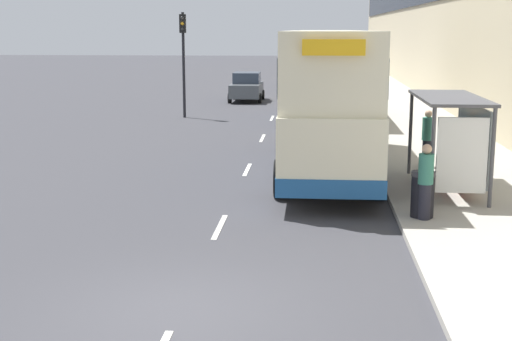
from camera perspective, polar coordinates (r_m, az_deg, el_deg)
The scene contains 15 objects.
ground_plane at distance 11.46m, azimuth -6.15°, elevation -11.11°, with size 220.00×220.00×0.00m, color #38383D.
pavement at distance 49.29m, azimuth 9.86°, elevation 6.09°, with size 5.00×93.00×0.14m.
lane_mark_1 at distance 15.99m, azimuth -2.92°, elevation -4.52°, with size 0.12×2.00×0.01m.
lane_mark_2 at distance 22.40m, azimuth -0.70°, elevation 0.07°, with size 0.12×2.00×0.01m.
lane_mark_3 at distance 28.91m, azimuth 0.52°, elevation 2.60°, with size 0.12×2.00×0.01m.
lane_mark_4 at distance 35.46m, azimuth 1.29°, elevation 4.20°, with size 0.12×2.00×0.01m.
bus_shelter at distance 19.20m, azimuth 15.80°, elevation 3.42°, with size 1.60×4.20×2.48m.
double_decker_bus_near at distance 21.85m, azimuth 5.76°, elevation 5.77°, with size 2.85×11.40×4.30m.
double_decker_bus_ahead at distance 35.14m, azimuth 5.69°, elevation 7.82°, with size 2.85×10.06×4.30m.
car_0 at distance 54.47m, azimuth 4.81°, elevation 7.53°, with size 1.99×4.08×1.75m.
car_1 at distance 43.99m, azimuth -0.75°, elevation 6.69°, with size 2.00×3.95×1.75m.
pedestrian_1 at distance 22.63m, azimuth 13.55°, elevation 2.54°, with size 0.35×0.35×1.77m.
pedestrian_3 at distance 16.33m, azimuth 13.40°, elevation -0.84°, with size 0.34×0.34×1.71m.
litter_bin at distance 16.61m, azimuth 13.18°, elevation -1.85°, with size 0.55×0.55×1.05m.
traffic_light_far_kerb at distance 35.74m, azimuth -5.85°, elevation 9.76°, with size 0.30×0.32×5.17m.
Camera 1 is at (2.05, -10.40, 4.34)m, focal length 50.00 mm.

